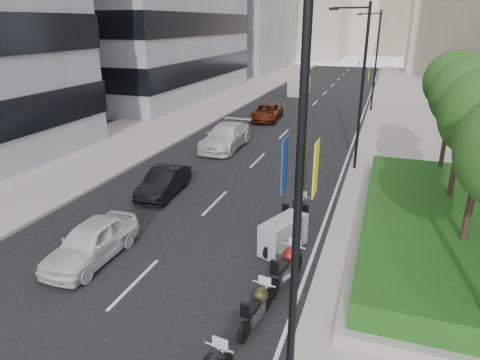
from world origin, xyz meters
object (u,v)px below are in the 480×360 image
at_px(lamp_post_1, 360,80).
at_px(motorcycle_4, 286,267).
at_px(car_a, 91,242).
at_px(car_d, 267,112).
at_px(motorcycle_5, 283,235).
at_px(car_b, 164,182).
at_px(motorcycle_6, 295,212).
at_px(motorcycle_3, 257,307).
at_px(car_c, 226,136).
at_px(delivery_van, 299,87).
at_px(lamp_post_0, 290,194).
at_px(lamp_post_2, 375,56).

xyz_separation_m(lamp_post_1, motorcycle_4, (-0.97, -12.43, -4.43)).
bearing_deg(car_a, car_d, 90.69).
bearing_deg(car_a, motorcycle_5, 24.43).
relative_size(car_b, car_d, 0.82).
xyz_separation_m(motorcycle_4, car_a, (-6.89, -0.72, 0.08)).
relative_size(lamp_post_1, motorcycle_6, 4.04).
bearing_deg(motorcycle_3, motorcycle_4, -0.50).
height_order(car_a, car_c, car_c).
relative_size(motorcycle_3, car_b, 0.53).
bearing_deg(delivery_van, car_c, -89.44).
height_order(motorcycle_5, car_b, car_b).
distance_m(lamp_post_0, motorcycle_5, 8.21).
bearing_deg(lamp_post_2, motorcycle_6, -93.53).
height_order(motorcycle_5, motorcycle_6, motorcycle_5).
relative_size(lamp_post_1, lamp_post_2, 1.00).
height_order(lamp_post_1, motorcycle_3, lamp_post_1).
height_order(lamp_post_0, lamp_post_2, same).
bearing_deg(car_b, lamp_post_2, 67.16).
bearing_deg(car_d, car_b, -95.08).
bearing_deg(car_d, delivery_van, 86.24).
relative_size(motorcycle_3, car_a, 0.50).
distance_m(lamp_post_0, motorcycle_6, 10.10).
height_order(car_a, delivery_van, delivery_van).
distance_m(motorcycle_5, car_c, 13.99).
xyz_separation_m(car_b, delivery_van, (0.00, 32.72, 0.26)).
bearing_deg(motorcycle_6, motorcycle_3, -159.63).
xyz_separation_m(motorcycle_3, delivery_van, (-7.09, 40.48, 0.35)).
bearing_deg(motorcycle_3, delivery_van, 18.16).
xyz_separation_m(motorcycle_4, car_b, (-7.42, 5.59, 0.02)).
distance_m(car_b, delivery_van, 32.73).
height_order(car_c, car_d, car_c).
relative_size(car_b, delivery_van, 0.85).
relative_size(car_d, delivery_van, 1.04).
height_order(car_c, delivery_van, delivery_van).
bearing_deg(delivery_van, lamp_post_2, -42.48).
height_order(motorcycle_3, car_a, car_a).
bearing_deg(motorcycle_5, lamp_post_0, -144.67).
relative_size(motorcycle_5, car_a, 0.53).
distance_m(motorcycle_4, delivery_van, 39.02).
bearing_deg(car_c, lamp_post_2, 62.15).
distance_m(lamp_post_1, motorcycle_4, 13.23).
bearing_deg(motorcycle_6, car_b, 97.35).
distance_m(lamp_post_2, car_d, 11.52).
relative_size(motorcycle_4, motorcycle_5, 1.06).
distance_m(lamp_post_1, motorcycle_3, 15.33).
bearing_deg(motorcycle_5, motorcycle_3, -154.23).
xyz_separation_m(lamp_post_2, motorcycle_5, (-1.58, -28.28, -4.44)).
distance_m(motorcycle_4, motorcycle_6, 4.40).
xyz_separation_m(motorcycle_6, car_d, (-6.60, 19.29, 0.06)).
relative_size(lamp_post_0, motorcycle_3, 4.29).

